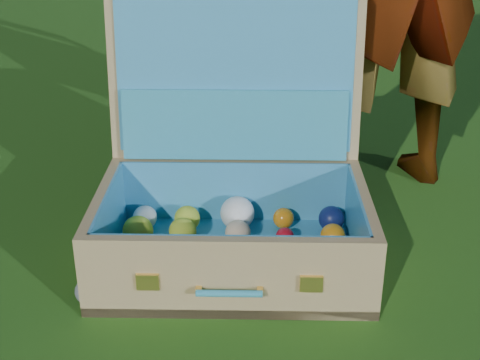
% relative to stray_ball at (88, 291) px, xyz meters
% --- Properties ---
extents(ground, '(60.00, 60.00, 0.00)m').
position_rel_stray_ball_xyz_m(ground, '(0.41, 0.12, -0.03)').
color(ground, '#215114').
rests_on(ground, ground).
extents(stray_ball, '(0.06, 0.06, 0.06)m').
position_rel_stray_ball_xyz_m(stray_ball, '(0.00, 0.00, 0.00)').
color(stray_ball, '#385693').
rests_on(stray_ball, ground).
extents(suitcase, '(0.77, 0.67, 0.66)m').
position_rel_stray_ball_xyz_m(suitcase, '(0.28, 0.31, 0.15)').
color(suitcase, tan).
rests_on(suitcase, ground).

